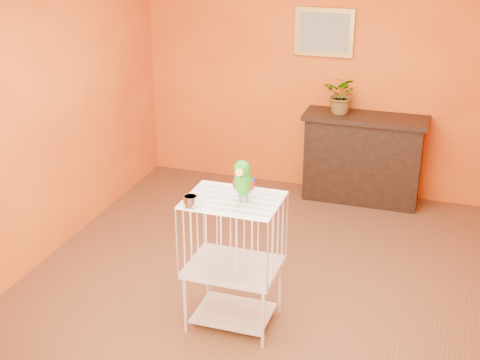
% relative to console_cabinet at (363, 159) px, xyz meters
% --- Properties ---
extents(ground, '(4.50, 4.50, 0.00)m').
position_rel_console_cabinet_xyz_m(ground, '(-0.52, -2.03, -0.48)').
color(ground, brown).
rests_on(ground, ground).
extents(room_shell, '(4.50, 4.50, 4.50)m').
position_rel_console_cabinet_xyz_m(room_shell, '(-0.52, -2.03, 1.11)').
color(room_shell, orange).
rests_on(room_shell, ground).
extents(console_cabinet, '(1.28, 0.46, 0.95)m').
position_rel_console_cabinet_xyz_m(console_cabinet, '(0.00, 0.00, 0.00)').
color(console_cabinet, black).
rests_on(console_cabinet, ground).
extents(potted_plant, '(0.43, 0.47, 0.31)m').
position_rel_console_cabinet_xyz_m(potted_plant, '(-0.26, -0.00, 0.63)').
color(potted_plant, '#26722D').
rests_on(potted_plant, console_cabinet).
extents(framed_picture, '(0.62, 0.04, 0.50)m').
position_rel_console_cabinet_xyz_m(framed_picture, '(-0.52, 0.19, 1.27)').
color(framed_picture, '#B08B3F').
rests_on(framed_picture, room_shell).
extents(birdcage, '(0.67, 0.52, 1.04)m').
position_rel_console_cabinet_xyz_m(birdcage, '(-0.57, -2.61, 0.06)').
color(birdcage, silver).
rests_on(birdcage, ground).
extents(feed_cup, '(0.10, 0.10, 0.07)m').
position_rel_console_cabinet_xyz_m(feed_cup, '(-0.81, -2.81, 0.60)').
color(feed_cup, silver).
rests_on(feed_cup, birdcage).
extents(parrot, '(0.16, 0.29, 0.33)m').
position_rel_console_cabinet_xyz_m(parrot, '(-0.49, -2.62, 0.73)').
color(parrot, '#59544C').
rests_on(parrot, birdcage).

